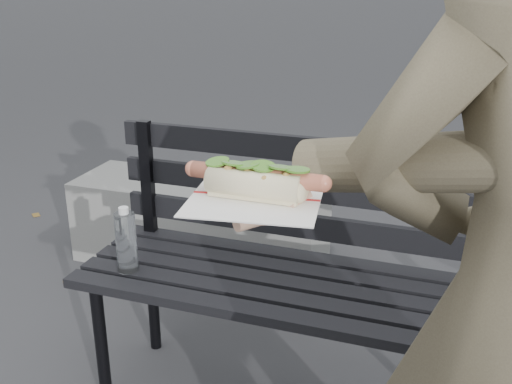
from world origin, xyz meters
TOP-DOWN VIEW (x-y plane):
  - park_bench at (-0.09, 0.85)m, footprint 1.50×0.44m
  - concrete_block at (-0.87, 1.66)m, footprint 1.20×0.40m
  - held_hotdog at (0.18, 0.10)m, footprint 0.64×0.32m

SIDE VIEW (x-z plane):
  - concrete_block at x=-0.87m, z-range 0.00..0.40m
  - park_bench at x=-0.09m, z-range 0.08..0.96m
  - held_hotdog at x=0.18m, z-range 0.99..1.19m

